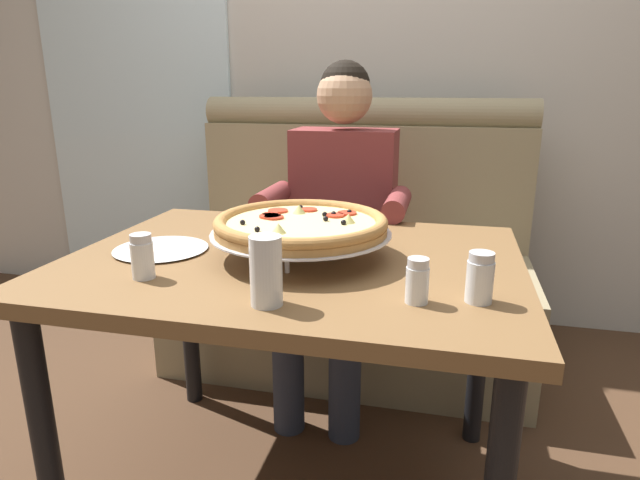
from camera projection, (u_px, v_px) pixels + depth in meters
name	position (u px, v px, depth m)	size (l,w,h in m)	color
back_wall_with_window	(376.00, 39.00, 2.64)	(6.00, 0.12, 2.80)	beige
window_panel	(131.00, 43.00, 2.86)	(1.10, 0.02, 2.80)	white
booth_bench	(352.00, 269.00, 2.39)	(1.50, 0.78, 1.13)	#998966
dining_table	(294.00, 288.00, 1.46)	(1.19, 0.90, 0.74)	brown
diner_main	(339.00, 214.00, 2.05)	(0.54, 0.64, 1.27)	#2D3342
pizza	(301.00, 226.00, 1.40)	(0.47, 0.47, 0.12)	silver
shaker_pepper_flakes	(417.00, 284.00, 1.12)	(0.05, 0.05, 0.10)	white
shaker_parmesan	(143.00, 260.00, 1.26)	(0.05, 0.05, 0.11)	white
shaker_oregano	(480.00, 281.00, 1.12)	(0.06, 0.06, 0.11)	white
plate_near_left	(161.00, 247.00, 1.48)	(0.26, 0.26, 0.02)	white
drinking_glass	(266.00, 274.00, 1.10)	(0.07, 0.07, 0.15)	silver
patio_chair	(213.00, 183.00, 3.77)	(0.41, 0.41, 0.86)	black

